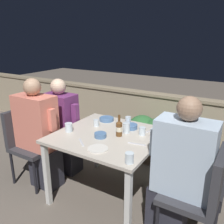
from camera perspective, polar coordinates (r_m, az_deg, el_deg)
name	(u,v)px	position (r m, az deg, el deg)	size (l,w,h in m)	color
ground_plane	(109,195)	(2.82, -0.82, -19.36)	(16.00, 16.00, 0.00)	#665B51
parapet_wall	(156,121)	(3.72, 10.55, -2.19)	(9.00, 0.18, 0.89)	gray
dining_table	(108,142)	(2.48, -0.89, -7.18)	(1.04, 0.98, 0.74)	#BCB2A3
planter_hedge	(157,138)	(3.36, 10.83, -6.13)	(0.88, 0.47, 0.64)	brown
chair_left_near	(28,138)	(3.01, -19.56, -5.90)	(0.45, 0.45, 0.90)	#333338
person_coral_top	(39,134)	(2.83, -17.14, -5.13)	(0.52, 0.26, 1.28)	#282833
chair_left_far	(52,128)	(3.23, -14.30, -3.80)	(0.45, 0.45, 0.90)	#333338
person_purple_stripe	(63,126)	(3.07, -11.72, -3.41)	(0.49, 0.26, 1.22)	#282833
chair_right_near	(203,189)	(2.10, 20.99, -17.01)	(0.45, 0.45, 0.90)	#333338
person_blue_shirt	(179,172)	(2.08, 15.75, -13.63)	(0.52, 0.26, 1.29)	#282833
chair_right_far	(213,172)	(2.37, 23.08, -13.05)	(0.45, 0.45, 0.90)	#333338
beer_bottle	(119,128)	(2.38, 1.71, -3.86)	(0.07, 0.07, 0.22)	brown
plate_0	(98,149)	(2.14, -3.41, -8.79)	(0.19, 0.19, 0.01)	silver
bowl_0	(107,119)	(2.82, -1.31, -1.66)	(0.17, 0.17, 0.04)	#4C709E
bowl_1	(100,135)	(2.37, -2.81, -5.50)	(0.12, 0.12, 0.05)	#4C709E
bowl_2	(131,126)	(2.59, 4.51, -3.42)	(0.15, 0.15, 0.05)	#4C709E
glass_cup_0	(142,131)	(2.43, 7.29, -4.58)	(0.07, 0.07, 0.08)	silver
glass_cup_1	(126,128)	(2.47, 3.50, -3.83)	(0.07, 0.07, 0.11)	silver
glass_cup_2	(128,121)	(2.69, 3.89, -2.11)	(0.06, 0.06, 0.10)	silver
glass_cup_3	(129,158)	(1.92, 4.21, -10.94)	(0.07, 0.07, 0.09)	silver
glass_cup_4	(96,123)	(2.65, -3.81, -2.65)	(0.06, 0.06, 0.08)	silver
glass_cup_5	(69,127)	(2.54, -10.37, -3.66)	(0.08, 0.08, 0.09)	silver
fork_0	(81,142)	(2.27, -7.36, -7.28)	(0.14, 0.12, 0.01)	silver
fork_1	(137,144)	(2.24, 5.99, -7.65)	(0.17, 0.05, 0.01)	silver
fork_2	(152,131)	(2.56, 9.52, -4.46)	(0.09, 0.16, 0.01)	silver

